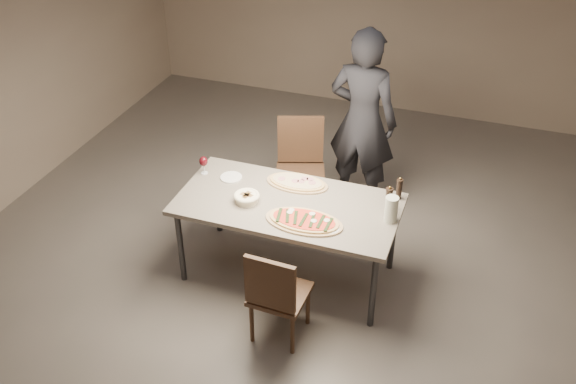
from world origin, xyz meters
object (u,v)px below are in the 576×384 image
(bread_basket, at_px, (247,197))
(chair_near, at_px, (276,293))
(zucchini_pizza, at_px, (304,221))
(ham_pizza, at_px, (297,182))
(diner, at_px, (363,121))
(pepper_mill_left, at_px, (399,189))
(chair_far, at_px, (300,162))
(dining_table, at_px, (288,208))
(carafe, at_px, (391,209))

(bread_basket, height_order, chair_near, chair_near)
(zucchini_pizza, bearing_deg, ham_pizza, 129.40)
(chair_near, xyz_separation_m, diner, (0.12, 2.03, 0.43))
(bread_basket, bearing_deg, pepper_mill_left, 21.59)
(pepper_mill_left, distance_m, chair_far, 1.24)
(dining_table, relative_size, chair_near, 2.11)
(ham_pizza, distance_m, chair_near, 1.09)
(carafe, relative_size, chair_far, 0.22)
(zucchini_pizza, bearing_deg, diner, 101.78)
(ham_pizza, bearing_deg, zucchini_pizza, -52.06)
(bread_basket, relative_size, carafe, 0.97)
(zucchini_pizza, relative_size, pepper_mill_left, 3.04)
(dining_table, height_order, chair_far, chair_far)
(dining_table, bearing_deg, chair_far, 102.37)
(chair_far, bearing_deg, pepper_mill_left, 130.96)
(pepper_mill_left, bearing_deg, bread_basket, -158.41)
(chair_far, xyz_separation_m, diner, (0.50, 0.33, 0.37))
(chair_near, distance_m, chair_far, 1.75)
(ham_pizza, xyz_separation_m, carafe, (0.85, -0.25, 0.09))
(ham_pizza, bearing_deg, bread_basket, -114.30)
(carafe, bearing_deg, diner, 113.22)
(zucchini_pizza, xyz_separation_m, chair_near, (-0.04, -0.54, -0.29))
(dining_table, height_order, bread_basket, bread_basket)
(dining_table, distance_m, chair_near, 0.80)
(bread_basket, xyz_separation_m, chair_far, (0.11, 1.06, -0.25))
(zucchini_pizza, xyz_separation_m, ham_pizza, (-0.22, 0.50, -0.00))
(pepper_mill_left, bearing_deg, chair_far, 149.92)
(bread_basket, bearing_deg, chair_far, 84.17)
(chair_near, bearing_deg, ham_pizza, 102.72)
(ham_pizza, relative_size, carafe, 2.48)
(dining_table, xyz_separation_m, pepper_mill_left, (0.83, 0.35, 0.15))
(chair_near, height_order, diner, diner)
(chair_near, bearing_deg, chair_far, 104.99)
(dining_table, bearing_deg, carafe, 1.89)
(pepper_mill_left, bearing_deg, carafe, -90.00)
(pepper_mill_left, xyz_separation_m, carafe, (0.00, -0.32, 0.01))
(carafe, xyz_separation_m, chair_far, (-1.04, 0.92, -0.32))
(carafe, xyz_separation_m, diner, (-0.54, 1.25, 0.05))
(dining_table, xyz_separation_m, diner, (0.29, 1.28, 0.22))
(carafe, bearing_deg, ham_pizza, 163.37)
(dining_table, height_order, ham_pizza, ham_pizza)
(pepper_mill_left, bearing_deg, zucchini_pizza, -137.68)
(ham_pizza, bearing_deg, dining_table, -72.98)
(zucchini_pizza, bearing_deg, dining_table, 148.87)
(ham_pizza, height_order, chair_far, chair_far)
(dining_table, height_order, carafe, carafe)
(zucchini_pizza, xyz_separation_m, bread_basket, (-0.52, 0.11, 0.03))
(dining_table, xyz_separation_m, bread_basket, (-0.32, -0.10, 0.10))
(carafe, bearing_deg, pepper_mill_left, 90.00)
(ham_pizza, xyz_separation_m, chair_near, (0.19, -1.04, -0.29))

